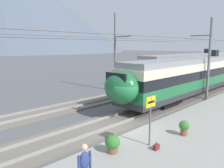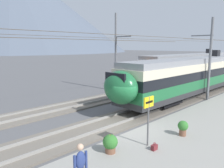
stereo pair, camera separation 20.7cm
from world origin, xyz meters
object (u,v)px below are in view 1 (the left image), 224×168
Objects in this scene: train_far_track at (194,64)px; catenary_mast_mid at (208,58)px; train_near_platform at (198,73)px; passenger_walking at (85,166)px; potted_plant_by_shelter at (184,127)px; handbag_near_sign at (156,147)px; platform_sign at (150,110)px; potted_plant_platform_edge at (113,143)px; catenary_mast_far_side at (116,52)px.

train_far_track is 14.32m from catenary_mast_mid.
train_near_platform is 2.98m from catenary_mast_mid.
passenger_walking is at bearing -165.92° from train_near_platform.
train_near_platform is at bearing 21.38° from potted_plant_by_shelter.
train_far_track reaches higher than handbag_near_sign.
platform_sign reaches higher than potted_plant_platform_edge.
catenary_mast_far_side is (-2.94, 8.82, 0.44)m from catenary_mast_mid.
platform_sign is 2.86× the size of potted_plant_platform_edge.
potted_plant_platform_edge is (-11.05, -10.46, -3.61)m from catenary_mast_far_side.
passenger_walking is 2.93m from potted_plant_platform_edge.
potted_plant_by_shelter is at bearing -14.05° from platform_sign.
catenary_mast_far_side is 50.73× the size of potted_plant_platform_edge.
potted_plant_platform_edge is at bearing -173.29° from catenary_mast_mid.
platform_sign is 6.31× the size of handbag_near_sign.
catenary_mast_far_side reaches higher than handbag_near_sign.
train_far_track is at bearing -7.12° from catenary_mast_far_side.
train_near_platform is 14.98m from handbag_near_sign.
platform_sign is at bearing 165.95° from potted_plant_by_shelter.
platform_sign is (-14.03, -4.02, -0.17)m from train_near_platform.
platform_sign is 1.41× the size of passenger_walking.
train_near_platform is 11.86m from train_far_track.
catenary_mast_mid is 112.12× the size of handbag_near_sign.
potted_plant_platform_edge is (-26.42, -8.54, -1.45)m from train_far_track.
catenary_mast_far_side is at bearing 40.86° from passenger_walking.
passenger_walking is 2.09× the size of potted_plant_by_shelter.
potted_plant_by_shelter is at bearing -120.73° from catenary_mast_far_side.
potted_plant_by_shelter is (2.45, -0.09, 0.35)m from handbag_near_sign.
catenary_mast_mid is (-12.43, -6.90, 1.72)m from train_far_track.
potted_plant_by_shelter is at bearing -156.22° from train_far_track.
catenary_mast_mid is 1.00× the size of catenary_mast_far_side.
platform_sign is 4.44m from passenger_walking.
train_far_track is 0.65× the size of catenary_mast_mid.
catenary_mast_mid is 13.18m from handbag_near_sign.
handbag_near_sign is 2.47m from potted_plant_by_shelter.
catenary_mast_far_side is at bearing 108.41° from catenary_mast_mid.
train_near_platform is at bearing 42.34° from catenary_mast_mid.
platform_sign is at bearing -22.61° from potted_plant_platform_edge.
potted_plant_platform_edge is at bearing -162.08° from train_far_track.
catenary_mast_mid reaches higher than passenger_walking.
catenary_mast_far_side is 15.64m from potted_plant_platform_edge.
potted_plant_platform_edge is (-15.79, -3.29, -1.45)m from train_near_platform.
train_near_platform is 18.95m from passenger_walking.
catenary_mast_mid is at bearing 13.03° from handbag_near_sign.
catenary_mast_mid reaches higher than potted_plant_by_shelter.
passenger_walking is at bearing -169.85° from catenary_mast_mid.
catenary_mast_mid reaches higher than potted_plant_platform_edge.
catenary_mast_mid is 50.73× the size of potted_plant_platform_edge.
train_far_track is at bearing 21.48° from handbag_near_sign.
train_near_platform is at bearing 17.63° from handbag_near_sign.
train_far_track is at bearing 29.03° from catenary_mast_mid.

